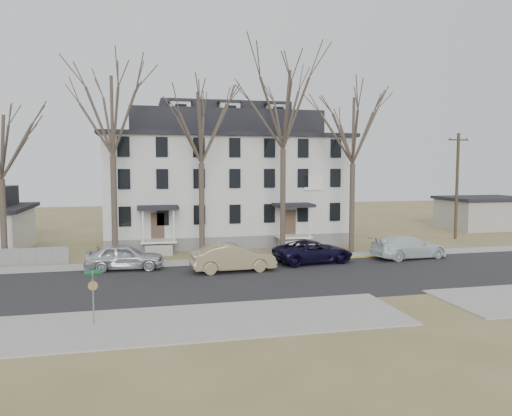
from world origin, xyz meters
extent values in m
plane|color=olive|center=(0.00, 0.00, 0.00)|extent=(120.00, 120.00, 0.00)
cube|color=#27272A|center=(0.00, 2.00, 0.00)|extent=(120.00, 10.00, 0.04)
cube|color=#A09F97|center=(0.00, 8.00, 0.00)|extent=(120.00, 2.00, 0.08)
cube|color=#A09F97|center=(-8.00, -5.00, 0.00)|extent=(20.00, 5.00, 0.08)
cube|color=gold|center=(5.00, 7.10, 0.00)|extent=(14.00, 0.25, 0.06)
cube|color=slate|center=(-2.00, 18.00, 0.50)|extent=(20.00, 10.00, 1.00)
cube|color=silver|center=(-2.00, 18.00, 5.00)|extent=(20.00, 10.00, 8.00)
cube|color=black|center=(-2.00, 18.00, 9.10)|extent=(20.80, 10.80, 0.30)
cube|color=black|center=(-2.00, 18.00, 10.25)|extent=(16.00, 7.00, 2.00)
cube|color=black|center=(-2.00, 18.00, 11.65)|extent=(11.00, 4.50, 0.80)
cube|color=white|center=(-8.00, 12.04, 1.00)|extent=(2.60, 2.00, 0.16)
cube|color=white|center=(2.50, 12.04, 1.00)|extent=(2.60, 2.00, 0.16)
cube|color=white|center=(4.50, 12.92, 5.20)|extent=(1.60, 0.08, 1.20)
cube|color=#A09F97|center=(26.00, 20.00, 1.50)|extent=(8.00, 6.00, 3.00)
cube|color=black|center=(26.00, 20.00, 3.20)|extent=(8.50, 6.50, 0.30)
cylinder|color=#473B31|center=(-11.00, 9.80, 3.64)|extent=(0.40, 0.40, 7.28)
cylinder|color=#473B31|center=(-5.00, 9.80, 3.38)|extent=(0.40, 0.40, 6.76)
cylinder|color=#473B31|center=(1.00, 9.80, 3.90)|extent=(0.40, 0.40, 7.80)
cylinder|color=#473B31|center=(6.50, 9.80, 3.38)|extent=(0.40, 0.40, 6.76)
cylinder|color=#473B31|center=(-18.00, 9.80, 2.86)|extent=(0.40, 0.40, 5.72)
cylinder|color=#3D3023|center=(18.50, 14.00, 4.75)|extent=(0.28, 0.28, 9.50)
cube|color=#3D3023|center=(18.50, 14.00, 8.90)|extent=(2.00, 0.12, 0.12)
imported|color=silver|center=(-10.28, 6.68, 0.82)|extent=(4.97, 2.33, 1.64)
imported|color=#94875D|center=(-3.71, 4.63, 0.86)|extent=(5.30, 2.08, 1.72)
imported|color=black|center=(2.09, 6.12, 0.75)|extent=(5.71, 3.19, 1.51)
imported|color=white|center=(9.25, 6.18, 0.81)|extent=(5.86, 2.99, 1.63)
imported|color=black|center=(-11.23, 10.46, 0.48)|extent=(1.84, 0.70, 0.96)
imported|color=black|center=(-11.96, 10.51, 0.47)|extent=(1.60, 0.98, 0.93)
cylinder|color=gray|center=(-11.22, -4.46, 1.15)|extent=(0.06, 0.06, 2.30)
cube|color=#0C5926|center=(-11.22, -4.46, 2.25)|extent=(0.66, 0.03, 0.16)
cube|color=#0C5926|center=(-11.22, -4.46, 2.07)|extent=(0.03, 0.66, 0.16)
camera|label=1|loc=(-9.28, -25.48, 6.54)|focal=35.00mm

